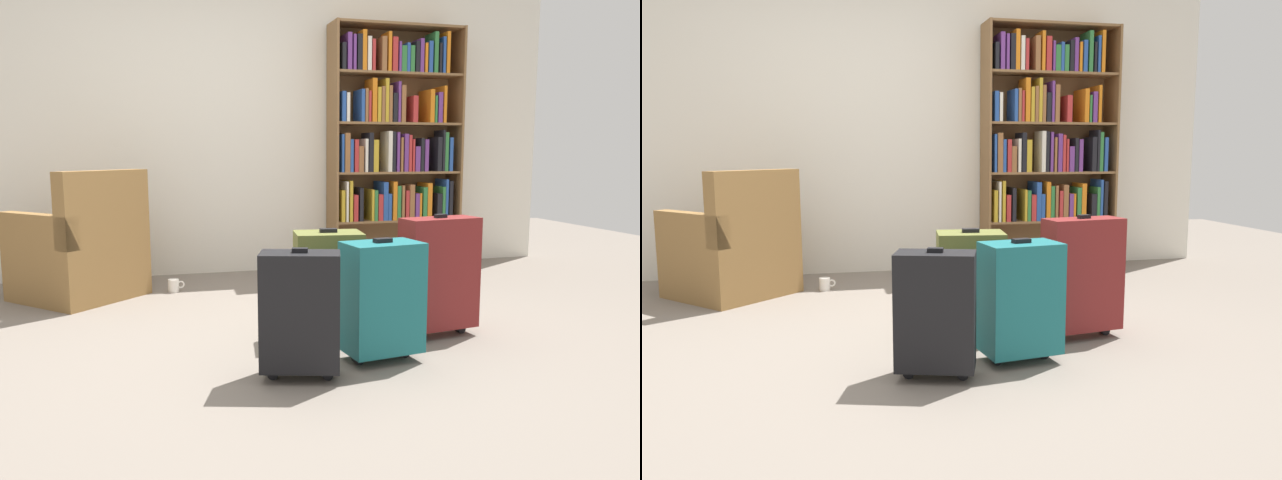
% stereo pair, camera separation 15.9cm
% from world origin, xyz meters
% --- Properties ---
extents(ground_plane, '(10.22, 10.22, 0.00)m').
position_xyz_m(ground_plane, '(0.00, 0.00, 0.00)').
color(ground_plane, slate).
extents(back_wall, '(5.84, 0.10, 2.60)m').
position_xyz_m(back_wall, '(0.00, 2.15, 1.30)').
color(back_wall, silver).
rests_on(back_wall, ground).
extents(bookshelf, '(1.16, 0.31, 2.08)m').
position_xyz_m(bookshelf, '(1.40, 1.93, 1.11)').
color(bookshelf, brown).
rests_on(bookshelf, ground).
extents(armchair, '(0.99, 0.99, 0.90)m').
position_xyz_m(armchair, '(-1.13, 1.43, 0.32)').
color(armchair, olive).
rests_on(armchair, ground).
extents(mug, '(0.12, 0.08, 0.10)m').
position_xyz_m(mug, '(-0.50, 1.45, 0.05)').
color(mug, white).
rests_on(mug, ground).
extents(suitcase_olive, '(0.39, 0.30, 0.61)m').
position_xyz_m(suitcase_olive, '(0.28, 0.10, 0.32)').
color(suitcase_olive, brown).
rests_on(suitcase_olive, ground).
extents(suitcase_teal, '(0.40, 0.29, 0.61)m').
position_xyz_m(suitcase_teal, '(0.42, -0.35, 0.32)').
color(suitcase_teal, '#19666B').
rests_on(suitcase_teal, ground).
extents(suitcase_black, '(0.40, 0.29, 0.60)m').
position_xyz_m(suitcase_black, '(-0.02, -0.49, 0.32)').
color(suitcase_black, black).
rests_on(suitcase_black, ground).
extents(suitcase_dark_red, '(0.45, 0.24, 0.69)m').
position_xyz_m(suitcase_dark_red, '(0.88, -0.05, 0.36)').
color(suitcase_dark_red, maroon).
rests_on(suitcase_dark_red, ground).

